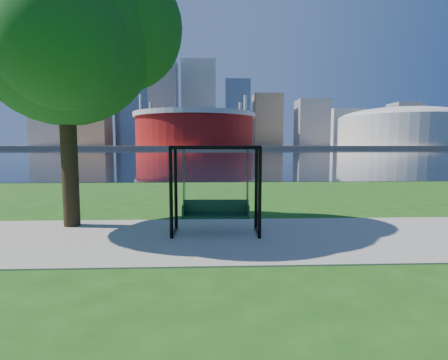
{
  "coord_description": "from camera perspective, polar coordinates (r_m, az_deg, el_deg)",
  "views": [
    {
      "loc": [
        -0.08,
        -8.56,
        2.18
      ],
      "look_at": [
        0.28,
        0.0,
        1.33
      ],
      "focal_mm": 28.0,
      "sensor_mm": 36.0,
      "label": 1
    }
  ],
  "objects": [
    {
      "name": "path",
      "position": [
        8.35,
        -1.79,
        -9.37
      ],
      "size": [
        120.0,
        4.0,
        0.03
      ],
      "primitive_type": "cube",
      "color": "#9E937F",
      "rests_on": "ground"
    },
    {
      "name": "arena",
      "position": [
        278.85,
        26.84,
        7.87
      ],
      "size": [
        84.0,
        84.0,
        26.56
      ],
      "color": "beige",
      "rests_on": "far_bank"
    },
    {
      "name": "stadium",
      "position": [
        244.06,
        -4.79,
        8.47
      ],
      "size": [
        83.0,
        83.0,
        32.0
      ],
      "color": "maroon",
      "rests_on": "far_bank"
    },
    {
      "name": "far_bank",
      "position": [
        314.56,
        -2.4,
        5.44
      ],
      "size": [
        900.0,
        228.0,
        2.0
      ],
      "primitive_type": "cube",
      "color": "#937F60",
      "rests_on": "ground"
    },
    {
      "name": "skyline",
      "position": [
        329.71,
        -3.19,
        11.52
      ],
      "size": [
        392.0,
        66.0,
        96.5
      ],
      "color": "gray",
      "rests_on": "far_bank"
    },
    {
      "name": "swing",
      "position": [
        8.46,
        -1.35,
        -2.0
      ],
      "size": [
        2.16,
        0.99,
        2.18
      ],
      "rotation": [
        0.0,
        0.0,
        -0.04
      ],
      "color": "black",
      "rests_on": "ground"
    },
    {
      "name": "park_tree",
      "position": [
        10.59,
        -24.85,
        21.35
      ],
      "size": [
        5.95,
        5.37,
        7.39
      ],
      "color": "black",
      "rests_on": "ground"
    },
    {
      "name": "ground",
      "position": [
        8.83,
        -1.82,
        -8.62
      ],
      "size": [
        900.0,
        900.0,
        0.0
      ],
      "primitive_type": "plane",
      "color": "#1E5114",
      "rests_on": "ground"
    },
    {
      "name": "river",
      "position": [
        110.58,
        -2.37,
        4.53
      ],
      "size": [
        900.0,
        180.0,
        0.02
      ],
      "primitive_type": "cube",
      "color": "black",
      "rests_on": "ground"
    }
  ]
}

